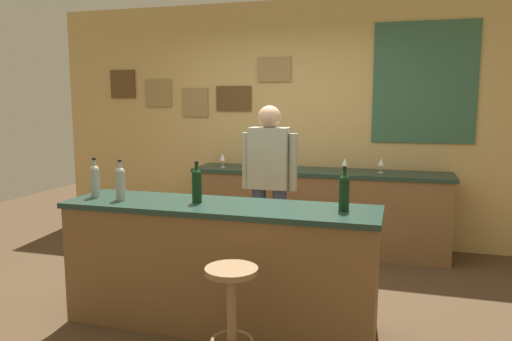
# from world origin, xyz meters

# --- Properties ---
(ground_plane) EXTENTS (10.00, 10.00, 0.00)m
(ground_plane) POSITION_xyz_m (0.00, 0.00, 0.00)
(ground_plane) COLOR #4C3823
(back_wall) EXTENTS (6.00, 0.09, 2.80)m
(back_wall) POSITION_xyz_m (0.02, 2.03, 1.42)
(back_wall) COLOR tan
(back_wall) RESTS_ON ground_plane
(bar_counter) EXTENTS (2.31, 0.60, 0.92)m
(bar_counter) POSITION_xyz_m (0.00, -0.40, 0.46)
(bar_counter) COLOR brown
(bar_counter) RESTS_ON ground_plane
(side_counter) EXTENTS (2.82, 0.56, 0.90)m
(side_counter) POSITION_xyz_m (0.40, 1.65, 0.45)
(side_counter) COLOR brown
(side_counter) RESTS_ON ground_plane
(bartender) EXTENTS (0.52, 0.21, 1.62)m
(bartender) POSITION_xyz_m (0.10, 0.65, 0.94)
(bartender) COLOR #384766
(bartender) RESTS_ON ground_plane
(bar_stool) EXTENTS (0.32, 0.32, 0.68)m
(bar_stool) POSITION_xyz_m (0.31, -1.02, 0.46)
(bar_stool) COLOR olive
(bar_stool) RESTS_ON ground_plane
(wine_bottle_a) EXTENTS (0.07, 0.07, 0.31)m
(wine_bottle_a) POSITION_xyz_m (-1.02, -0.42, 1.06)
(wine_bottle_a) COLOR #999E99
(wine_bottle_a) RESTS_ON bar_counter
(wine_bottle_b) EXTENTS (0.07, 0.07, 0.31)m
(wine_bottle_b) POSITION_xyz_m (-0.76, -0.47, 1.06)
(wine_bottle_b) COLOR #999E99
(wine_bottle_b) RESTS_ON bar_counter
(wine_bottle_c) EXTENTS (0.07, 0.07, 0.31)m
(wine_bottle_c) POSITION_xyz_m (-0.17, -0.40, 1.06)
(wine_bottle_c) COLOR black
(wine_bottle_c) RESTS_ON bar_counter
(wine_bottle_d) EXTENTS (0.07, 0.07, 0.31)m
(wine_bottle_d) POSITION_xyz_m (0.89, -0.37, 1.06)
(wine_bottle_d) COLOR black
(wine_bottle_d) RESTS_ON bar_counter
(wine_glass_a) EXTENTS (0.07, 0.07, 0.16)m
(wine_glass_a) POSITION_xyz_m (-0.70, 1.58, 1.01)
(wine_glass_a) COLOR silver
(wine_glass_a) RESTS_ON side_counter
(wine_glass_b) EXTENTS (0.07, 0.07, 0.16)m
(wine_glass_b) POSITION_xyz_m (0.09, 1.66, 1.01)
(wine_glass_b) COLOR silver
(wine_glass_b) RESTS_ON side_counter
(wine_glass_c) EXTENTS (0.07, 0.07, 0.16)m
(wine_glass_c) POSITION_xyz_m (0.69, 1.55, 1.01)
(wine_glass_c) COLOR silver
(wine_glass_c) RESTS_ON side_counter
(wine_glass_d) EXTENTS (0.07, 0.07, 0.16)m
(wine_glass_d) POSITION_xyz_m (1.06, 1.66, 1.01)
(wine_glass_d) COLOR silver
(wine_glass_d) RESTS_ON side_counter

